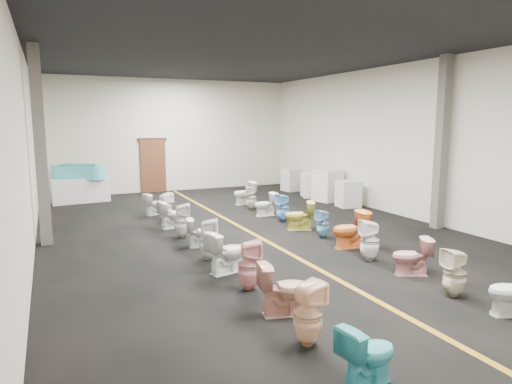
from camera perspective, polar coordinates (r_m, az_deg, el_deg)
floor at (r=11.66m, az=-0.54°, el=-5.16°), size 16.00×16.00×0.00m
ceiling at (r=11.44m, az=-0.57°, el=17.28°), size 16.00×16.00×0.00m
wall_back at (r=18.92m, az=-10.51°, el=6.95°), size 10.00×0.00×10.00m
wall_left at (r=10.36m, az=-26.81°, el=4.74°), size 0.00×16.00×16.00m
wall_right at (r=14.12m, az=18.44°, el=6.06°), size 0.00×16.00×16.00m
aisle_stripe at (r=11.66m, az=-0.54°, el=-5.15°), size 0.12×15.60×0.01m
back_door at (r=18.75m, az=-12.74°, el=3.19°), size 1.00×0.10×2.10m
door_frame at (r=18.69m, az=-12.86°, el=6.46°), size 1.15×0.08×0.10m
column_left at (r=11.36m, az=-25.37°, el=5.11°), size 0.25×0.25×4.50m
column_right at (r=12.87m, az=22.17°, el=5.65°), size 0.25×0.25×4.50m
display_table at (r=17.27m, az=-21.19°, el=0.25°), size 2.01×1.18×0.85m
bathtub at (r=17.19m, az=-21.31°, el=2.38°), size 1.76×1.15×0.55m
appliance_crate_a at (r=15.45m, az=11.46°, el=-0.23°), size 0.78×0.78×0.87m
appliance_crate_b at (r=16.44m, az=8.93°, el=0.80°), size 0.96×0.96×1.11m
appliance_crate_c at (r=17.30m, az=7.09°, el=0.86°), size 0.99×0.99×0.88m
appliance_crate_d at (r=18.71m, az=4.44°, el=1.54°), size 0.71×0.71×0.91m
toilet_left_0 at (r=5.32m, az=13.79°, el=-19.07°), size 0.73×0.49×0.70m
toilet_left_1 at (r=5.98m, az=6.53°, el=-14.89°), size 0.46×0.45×0.83m
toilet_left_2 at (r=6.83m, az=3.59°, el=-11.98°), size 0.85×0.59×0.79m
toilet_left_3 at (r=7.75m, az=-0.82°, el=-9.11°), size 0.49×0.48×0.86m
toilet_left_4 at (r=8.63m, az=-3.65°, el=-7.47°), size 0.87×0.62×0.80m
toilet_left_5 at (r=9.43m, az=-6.00°, el=-5.91°), size 0.52×0.51×0.85m
toilet_left_6 at (r=10.41m, az=-6.85°, el=-5.05°), size 0.73×0.53×0.67m
toilet_left_7 at (r=11.28m, az=-9.24°, el=-3.57°), size 0.46×0.46×0.84m
toilet_left_8 at (r=12.36m, az=-10.44°, el=-2.76°), size 0.79×0.55×0.74m
toilet_left_9 at (r=13.32m, az=-11.22°, el=-1.81°), size 0.48×0.47×0.80m
toilet_left_10 at (r=14.22m, az=-12.58°, el=-1.46°), size 0.75×0.60×0.67m
toilet_right_2 at (r=8.12m, az=23.58°, el=-9.24°), size 0.40×0.40×0.80m
toilet_right_3 at (r=8.95m, az=18.87°, el=-7.62°), size 0.80×0.65×0.71m
toilet_right_4 at (r=9.59m, az=14.04°, el=-5.89°), size 0.49×0.48×0.85m
toilet_right_5 at (r=10.46m, az=11.71°, el=-4.62°), size 0.86×0.54×0.84m
toilet_right_6 at (r=11.25m, az=8.37°, el=-3.95°), size 0.34×0.34×0.70m
toilet_right_7 at (r=11.97m, az=5.47°, el=-2.95°), size 0.86×0.70×0.77m
toilet_right_8 at (r=12.92m, az=3.36°, el=-1.98°), size 0.41×0.40×0.80m
toilet_right_9 at (r=13.71m, az=1.18°, el=-1.55°), size 0.71×0.42×0.70m
toilet_right_10 at (r=14.69m, az=-0.60°, el=-0.73°), size 0.42×0.42×0.76m
toilet_right_11 at (r=15.57m, az=-1.42°, el=-0.15°), size 0.78×0.45×0.78m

